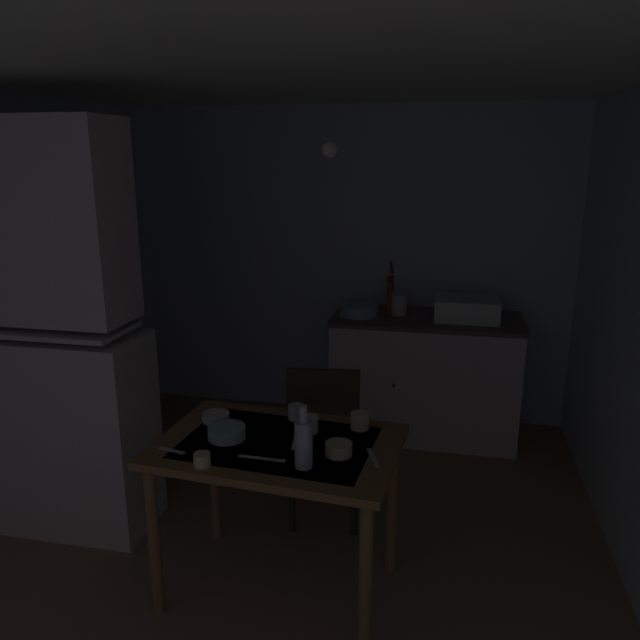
# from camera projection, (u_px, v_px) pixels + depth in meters

# --- Properties ---
(ground_plane) EXTENTS (4.68, 4.68, 0.00)m
(ground_plane) POSITION_uv_depth(u_px,v_px,m) (281.00, 541.00, 3.33)
(ground_plane) COLOR #906E4F
(wall_back) EXTENTS (3.53, 0.10, 2.37)m
(wall_back) POSITION_uv_depth(u_px,v_px,m) (343.00, 264.00, 4.81)
(wall_back) COLOR silver
(wall_back) RESTS_ON ground
(ceiling_slab) EXTENTS (3.53, 3.78, 0.10)m
(ceiling_slab) POSITION_uv_depth(u_px,v_px,m) (272.00, 58.00, 2.70)
(ceiling_slab) COLOR silver
(hutch_cabinet) EXTENTS (0.95, 0.45, 2.19)m
(hutch_cabinet) POSITION_uv_depth(u_px,v_px,m) (53.00, 348.00, 3.26)
(hutch_cabinet) COLOR silver
(hutch_cabinet) RESTS_ON ground
(counter_cabinet) EXTENTS (1.34, 0.64, 0.89)m
(counter_cabinet) POSITION_uv_depth(u_px,v_px,m) (424.00, 376.00, 4.51)
(counter_cabinet) COLOR silver
(counter_cabinet) RESTS_ON ground
(sink_basin) EXTENTS (0.44, 0.34, 0.15)m
(sink_basin) POSITION_uv_depth(u_px,v_px,m) (467.00, 308.00, 4.32)
(sink_basin) COLOR silver
(sink_basin) RESTS_ON counter_cabinet
(hand_pump) EXTENTS (0.05, 0.27, 0.39)m
(hand_pump) POSITION_uv_depth(u_px,v_px,m) (390.00, 291.00, 4.45)
(hand_pump) COLOR maroon
(hand_pump) RESTS_ON counter_cabinet
(mixing_bowl_counter) EXTENTS (0.27, 0.27, 0.08)m
(mixing_bowl_counter) POSITION_uv_depth(u_px,v_px,m) (359.00, 310.00, 4.44)
(mixing_bowl_counter) COLOR #9EB2C6
(mixing_bowl_counter) RESTS_ON counter_cabinet
(stoneware_crock) EXTENTS (0.11, 0.11, 0.15)m
(stoneware_crock) POSITION_uv_depth(u_px,v_px,m) (399.00, 305.00, 4.45)
(stoneware_crock) COLOR beige
(stoneware_crock) RESTS_ON counter_cabinet
(dining_table) EXTENTS (1.13, 0.81, 0.77)m
(dining_table) POSITION_uv_depth(u_px,v_px,m) (278.00, 465.00, 2.79)
(dining_table) COLOR brown
(dining_table) RESTS_ON ground
(chair_far_side) EXTENTS (0.45, 0.45, 0.96)m
(chair_far_side) POSITION_uv_depth(u_px,v_px,m) (325.00, 440.00, 3.36)
(chair_far_side) COLOR #32271E
(chair_far_side) RESTS_ON ground
(serving_bowl_wide) EXTENTS (0.13, 0.13, 0.04)m
(serving_bowl_wide) POSITION_uv_depth(u_px,v_px,m) (216.00, 417.00, 2.98)
(serving_bowl_wide) COLOR white
(serving_bowl_wide) RESTS_ON dining_table
(soup_bowl_small) EXTENTS (0.12, 0.12, 0.05)m
(soup_bowl_small) POSITION_uv_depth(u_px,v_px,m) (339.00, 449.00, 2.64)
(soup_bowl_small) COLOR beige
(soup_bowl_small) RESTS_ON dining_table
(sauce_dish) EXTENTS (0.17, 0.17, 0.06)m
(sauce_dish) POSITION_uv_depth(u_px,v_px,m) (227.00, 432.00, 2.79)
(sauce_dish) COLOR #ADD1C1
(sauce_dish) RESTS_ON dining_table
(mug_dark) EXTENTS (0.08, 0.08, 0.07)m
(mug_dark) POSITION_uv_depth(u_px,v_px,m) (296.00, 412.00, 2.99)
(mug_dark) COLOR white
(mug_dark) RESTS_ON dining_table
(teacup_cream) EXTENTS (0.09, 0.09, 0.08)m
(teacup_cream) POSITION_uv_depth(u_px,v_px,m) (309.00, 424.00, 2.85)
(teacup_cream) COLOR white
(teacup_cream) RESTS_ON dining_table
(teacup_mint) EXTENTS (0.09, 0.09, 0.08)m
(teacup_mint) POSITION_uv_depth(u_px,v_px,m) (360.00, 421.00, 2.89)
(teacup_mint) COLOR beige
(teacup_mint) RESTS_ON dining_table
(mug_tall) EXTENTS (0.07, 0.07, 0.06)m
(mug_tall) POSITION_uv_depth(u_px,v_px,m) (202.00, 460.00, 2.54)
(mug_tall) COLOR beige
(mug_tall) RESTS_ON dining_table
(glass_bottle) EXTENTS (0.07, 0.07, 0.27)m
(glass_bottle) POSITION_uv_depth(u_px,v_px,m) (304.00, 442.00, 2.51)
(glass_bottle) COLOR #B7BCC1
(glass_bottle) RESTS_ON dining_table
(table_knife) EXTENTS (0.21, 0.02, 0.00)m
(table_knife) POSITION_uv_depth(u_px,v_px,m) (262.00, 458.00, 2.61)
(table_knife) COLOR silver
(table_knife) RESTS_ON dining_table
(teaspoon_near_bowl) EXTENTS (0.13, 0.05, 0.00)m
(teaspoon_near_bowl) POSITION_uv_depth(u_px,v_px,m) (172.00, 450.00, 2.68)
(teaspoon_near_bowl) COLOR beige
(teaspoon_near_bowl) RESTS_ON dining_table
(teaspoon_by_cup) EXTENTS (0.04, 0.13, 0.00)m
(teaspoon_by_cup) POSITION_uv_depth(u_px,v_px,m) (295.00, 443.00, 2.74)
(teaspoon_by_cup) COLOR beige
(teaspoon_by_cup) RESTS_ON dining_table
(serving_spoon) EXTENTS (0.08, 0.16, 0.00)m
(serving_spoon) POSITION_uv_depth(u_px,v_px,m) (373.00, 457.00, 2.61)
(serving_spoon) COLOR beige
(serving_spoon) RESTS_ON dining_table
(pendant_bulb) EXTENTS (0.08, 0.08, 0.08)m
(pendant_bulb) POSITION_uv_depth(u_px,v_px,m) (330.00, 150.00, 3.03)
(pendant_bulb) COLOR #F9EFCC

